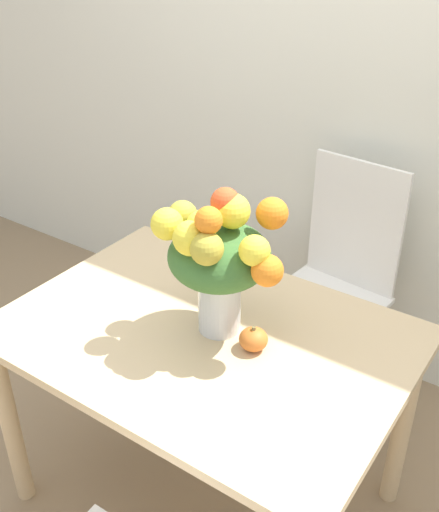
# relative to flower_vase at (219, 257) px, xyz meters

# --- Properties ---
(ground_plane) EXTENTS (12.00, 12.00, 0.00)m
(ground_plane) POSITION_rel_flower_vase_xyz_m (-0.04, -0.03, -0.98)
(ground_plane) COLOR #8E7556
(wall_back) EXTENTS (8.00, 0.06, 2.70)m
(wall_back) POSITION_rel_flower_vase_xyz_m (-0.04, 1.04, 0.37)
(wall_back) COLOR silver
(wall_back) RESTS_ON ground_plane
(dining_table) EXTENTS (1.19, 0.85, 0.73)m
(dining_table) POSITION_rel_flower_vase_xyz_m (-0.04, -0.03, -0.36)
(dining_table) COLOR #D1B284
(dining_table) RESTS_ON ground_plane
(flower_vase) EXTENTS (0.38, 0.31, 0.45)m
(flower_vase) POSITION_rel_flower_vase_xyz_m (0.00, 0.00, 0.00)
(flower_vase) COLOR silver
(flower_vase) RESTS_ON dining_table
(pumpkin) EXTENTS (0.08, 0.08, 0.08)m
(pumpkin) POSITION_rel_flower_vase_xyz_m (0.13, -0.02, -0.22)
(pumpkin) COLOR orange
(pumpkin) RESTS_ON dining_table
(dining_chair_near_window) EXTENTS (0.46, 0.46, 1.00)m
(dining_chair_near_window) POSITION_rel_flower_vase_xyz_m (0.04, 0.76, -0.47)
(dining_chair_near_window) COLOR white
(dining_chair_near_window) RESTS_ON ground_plane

